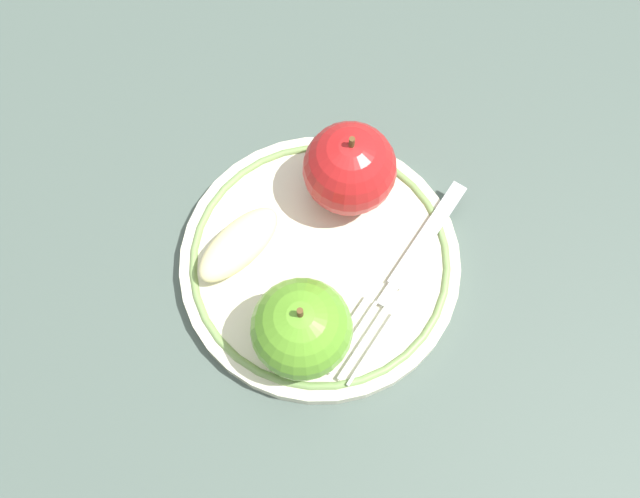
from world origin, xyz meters
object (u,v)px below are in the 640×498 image
at_px(apple_red_whole, 302,329).
at_px(fork, 404,271).
at_px(apple_second_whole, 350,169).
at_px(plate, 320,262).
at_px(apple_slice_front, 239,244).

xyz_separation_m(apple_red_whole, fork, (-0.09, 0.03, -0.03)).
bearing_deg(apple_second_whole, plate, 17.59).
bearing_deg(fork, plate, -65.54).
distance_m(plate, fork, 0.07).
height_order(apple_second_whole, apple_slice_front, apple_second_whole).
bearing_deg(apple_second_whole, apple_slice_front, -19.81).
xyz_separation_m(apple_red_whole, apple_slice_front, (-0.03, -0.08, -0.02)).
height_order(apple_red_whole, apple_slice_front, apple_red_whole).
height_order(apple_red_whole, apple_second_whole, same).
xyz_separation_m(apple_second_whole, fork, (0.03, 0.08, -0.03)).
relative_size(plate, apple_red_whole, 2.71).
xyz_separation_m(apple_red_whole, apple_second_whole, (-0.12, -0.05, 0.00)).
bearing_deg(fork, apple_second_whole, -115.20).
xyz_separation_m(plate, apple_second_whole, (-0.06, -0.02, 0.04)).
distance_m(apple_second_whole, fork, 0.09).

